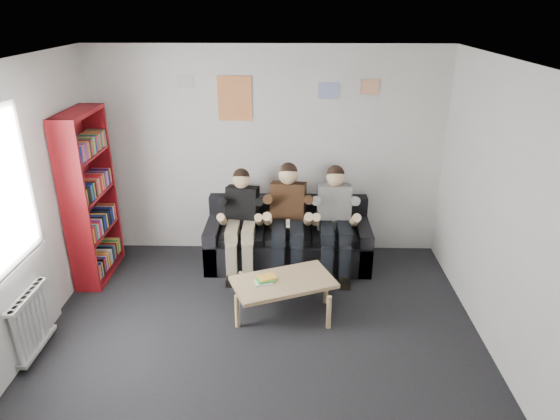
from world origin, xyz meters
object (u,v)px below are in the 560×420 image
Objects in this scene: person_middle at (288,221)px; person_right at (335,222)px; coffee_table at (283,285)px; person_left at (241,223)px; sofa at (288,241)px; bookshelf at (90,197)px.

person_middle is 1.02× the size of person_right.
person_left is at bearing 117.82° from coffee_table.
coffee_table is (-0.04, -1.21, 0.08)m from sofa.
bookshelf reaches higher than person_right.
bookshelf is at bearing -167.76° from person_middle.
bookshelf reaches higher than person_middle.
person_middle is at bearing -90.00° from sofa.
bookshelf is 1.94× the size of coffee_table.
sofa is at bearing 98.05° from person_middle.
person_left is at bearing -161.49° from sofa.
coffee_table is 0.78× the size of person_middle.
bookshelf is 1.55× the size of person_right.
person_right reaches higher than sofa.
bookshelf is 1.81m from person_left.
bookshelf is (-2.34, -0.37, 0.73)m from sofa.
person_middle is at bearing 178.84° from person_right.
coffee_table is 1.22m from person_right.
person_middle is at bearing 8.30° from person_left.
person_right reaches higher than person_left.
bookshelf is 1.51× the size of person_middle.
coffee_table is 1.18m from person_left.
person_right is at bearing -18.74° from sofa.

